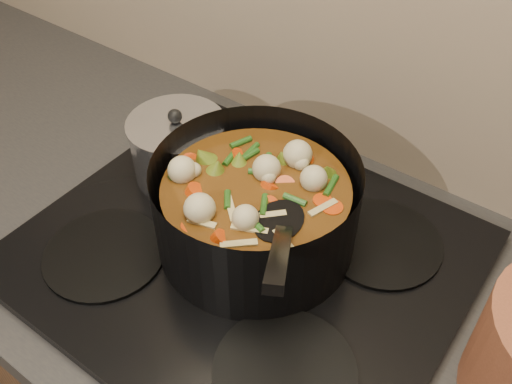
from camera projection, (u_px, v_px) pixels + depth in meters
The scene contains 3 objects.
stovetop at pixel (244, 253), 0.85m from camera, with size 0.62×0.54×0.03m.
stockpot at pixel (256, 209), 0.81m from camera, with size 0.37×0.38×0.22m.
saucepan at pixel (179, 148), 0.93m from camera, with size 0.16×0.16×0.13m.
Camera 1 is at (0.34, 1.49, 1.58)m, focal length 40.00 mm.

